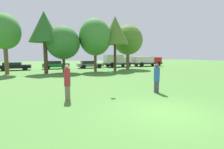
% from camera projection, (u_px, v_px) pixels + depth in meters
% --- Properties ---
extents(ground_plane, '(120.00, 120.00, 0.00)m').
position_uv_depth(ground_plane, '(165.00, 112.00, 6.93)').
color(ground_plane, '#477A33').
extents(person_thrower, '(0.32, 0.32, 1.82)m').
position_uv_depth(person_thrower, '(67.00, 82.00, 8.76)').
color(person_thrower, '#726651').
rests_on(person_thrower, ground).
extents(person_catcher, '(0.35, 0.35, 1.78)m').
position_uv_depth(person_catcher, '(157.00, 78.00, 10.46)').
color(person_catcher, '#3F3F47').
rests_on(person_catcher, ground).
extents(frisbee, '(0.29, 0.28, 0.13)m').
position_uv_depth(frisbee, '(110.00, 72.00, 9.79)').
color(frisbee, '#19B2D8').
extents(tree_0, '(3.53, 3.53, 6.95)m').
position_uv_depth(tree_0, '(4.00, 32.00, 19.62)').
color(tree_0, brown).
rests_on(tree_0, ground).
extents(tree_1, '(3.71, 3.71, 7.51)m').
position_uv_depth(tree_1, '(44.00, 27.00, 20.74)').
color(tree_1, '#473323').
rests_on(tree_1, ground).
extents(tree_2, '(4.24, 4.24, 5.91)m').
position_uv_depth(tree_2, '(63.00, 43.00, 21.88)').
color(tree_2, '#473323').
rests_on(tree_2, ground).
extents(tree_3, '(4.31, 4.31, 7.15)m').
position_uv_depth(tree_3, '(95.00, 37.00, 23.28)').
color(tree_3, brown).
rests_on(tree_3, ground).
extents(tree_4, '(3.92, 3.92, 7.63)m').
position_uv_depth(tree_4, '(115.00, 31.00, 24.06)').
color(tree_4, '#473323').
rests_on(tree_4, ground).
extents(tree_5, '(4.70, 4.70, 6.99)m').
position_uv_depth(tree_5, '(128.00, 40.00, 27.50)').
color(tree_5, brown).
rests_on(tree_5, ground).
extents(parked_car_black, '(4.30, 1.87, 1.19)m').
position_uv_depth(parked_car_black, '(14.00, 66.00, 25.33)').
color(parked_car_black, black).
rests_on(parked_car_black, ground).
extents(parked_car_green, '(4.14, 1.99, 1.30)m').
position_uv_depth(parked_car_green, '(55.00, 65.00, 28.02)').
color(parked_car_green, '#196633').
rests_on(parked_car_green, ground).
extents(parked_car_grey, '(4.41, 1.93, 1.25)m').
position_uv_depth(parked_car_grey, '(90.00, 64.00, 29.69)').
color(parked_car_grey, slate).
rests_on(parked_car_grey, ground).
extents(delivery_truck_white, '(5.21, 2.51, 2.28)m').
position_uv_depth(delivery_truck_white, '(117.00, 60.00, 32.32)').
color(delivery_truck_white, '#2D2D33').
rests_on(delivery_truck_white, ground).
extents(delivery_truck_red, '(6.41, 2.34, 1.94)m').
position_uv_depth(delivery_truck_red, '(146.00, 61.00, 34.52)').
color(delivery_truck_red, '#2D2D33').
rests_on(delivery_truck_red, ground).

